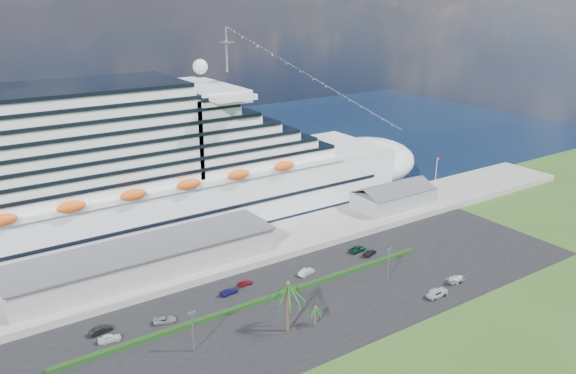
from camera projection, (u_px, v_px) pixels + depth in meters
ground at (341, 325)px, 111.25m from camera, size 420.00×420.00×0.00m
asphalt_lot at (309, 301)px, 119.89m from camera, size 140.00×38.00×0.12m
wharf at (242, 249)px, 142.45m from camera, size 240.00×20.00×1.80m
water at (127, 167)px, 213.60m from camera, size 420.00×160.00×0.02m
cruise_ship at (122, 180)px, 144.93m from camera, size 191.00×38.00×54.00m
terminal_building at (146, 258)px, 128.02m from camera, size 61.00×15.00×6.30m
port_shed at (393, 197)px, 168.54m from camera, size 24.00×12.31×7.37m
flagpole at (436, 175)px, 176.73m from camera, size 1.08×0.16×12.00m
hedge at (265, 299)px, 119.47m from camera, size 88.00×1.10×0.90m
lamp_post_left at (193, 327)px, 101.14m from camera, size 1.60×0.35×8.27m
lamp_post_right at (389, 261)px, 126.28m from camera, size 1.60×0.35×8.27m
palm_tall at (288, 289)px, 106.17m from camera, size 8.82×8.82×11.13m
palm_short at (316, 310)px, 109.67m from camera, size 3.53×3.53×4.56m
parked_car_0 at (110, 338)px, 105.49m from camera, size 4.45×2.29×1.45m
parked_car_1 at (100, 330)px, 108.09m from camera, size 4.54×2.04×1.45m
parked_car_2 at (165, 320)px, 111.62m from camera, size 4.87×3.22×1.24m
parked_car_3 at (229, 292)px, 122.25m from camera, size 4.52×2.31×1.25m
parked_car_4 at (245, 283)px, 125.91m from camera, size 3.59×1.50×1.22m
parked_car_5 at (306, 272)px, 130.77m from camera, size 4.69×2.54×1.47m
parked_car_6 at (357, 249)px, 142.55m from camera, size 5.07×2.74×1.35m
parked_car_7 at (370, 252)px, 140.67m from camera, size 4.97×3.32×1.34m
pickup_truck at (437, 293)px, 120.94m from camera, size 5.04×2.04×1.75m
boat_trailer at (456, 279)px, 126.92m from camera, size 5.47×3.48×1.58m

